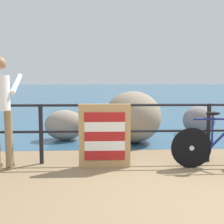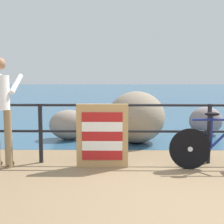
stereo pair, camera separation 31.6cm
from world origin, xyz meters
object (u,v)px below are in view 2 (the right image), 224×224
breakwater_boulder_left (69,125)px  breakwater_boulder_right (206,121)px  breakwater_boulder_main (136,117)px  folded_deckchair_stack (102,136)px  bicycle (223,145)px  person_at_railing (1,107)px

breakwater_boulder_left → breakwater_boulder_right: breakwater_boulder_right is taller
breakwater_boulder_main → breakwater_boulder_left: 1.64m
folded_deckchair_stack → breakwater_boulder_main: size_ratio=0.75×
bicycle → folded_deckchair_stack: size_ratio=1.63×
breakwater_boulder_left → folded_deckchair_stack: bearing=-68.4°
breakwater_boulder_main → person_at_railing: bearing=-139.3°
person_at_railing → breakwater_boulder_left: (0.72, 2.31, -0.63)m
breakwater_boulder_left → breakwater_boulder_right: (3.47, 0.67, 0.01)m
folded_deckchair_stack → breakwater_boulder_right: (2.57, 2.96, -0.15)m
folded_deckchair_stack → breakwater_boulder_left: bearing=111.6°
person_at_railing → breakwater_boulder_left: person_at_railing is taller
person_at_railing → folded_deckchair_stack: (1.63, 0.02, -0.47)m
folded_deckchair_stack → breakwater_boulder_left: size_ratio=1.10×
bicycle → person_at_railing: bearing=178.3°
person_at_railing → folded_deckchair_stack: bearing=-89.0°
bicycle → breakwater_boulder_main: (-1.24, 2.06, 0.20)m
folded_deckchair_stack → breakwater_boulder_left: (-0.91, 2.28, -0.16)m
person_at_railing → breakwater_boulder_left: bearing=-17.2°
bicycle → breakwater_boulder_right: bicycle is taller
breakwater_boulder_left → breakwater_boulder_right: size_ratio=1.11×
person_at_railing → breakwater_boulder_left: 2.50m
person_at_railing → breakwater_boulder_main: bearing=-49.2°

